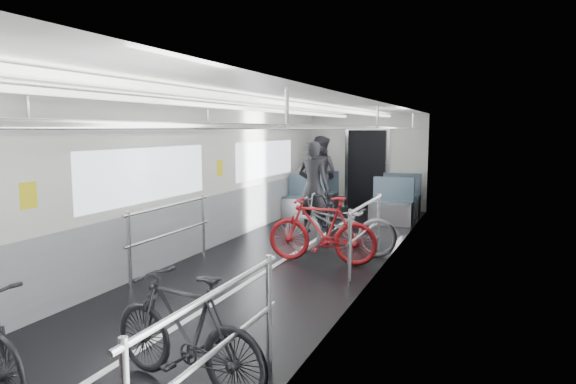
% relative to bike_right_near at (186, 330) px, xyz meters
% --- Properties ---
extents(car_shell, '(3.02, 14.01, 2.41)m').
position_rel_bike_right_near_xyz_m(car_shell, '(-0.79, 4.37, 0.66)').
color(car_shell, black).
rests_on(car_shell, ground).
extents(bike_right_near, '(1.62, 0.72, 0.94)m').
position_rel_bike_right_near_xyz_m(bike_right_near, '(0.00, 0.00, 0.00)').
color(bike_right_near, black).
rests_on(bike_right_near, floor).
extents(bike_right_mid, '(1.89, 0.81, 0.97)m').
position_rel_bike_right_near_xyz_m(bike_right_mid, '(-0.09, 4.61, 0.01)').
color(bike_right_mid, '#9A9A9E').
rests_on(bike_right_mid, floor).
extents(bike_right_far, '(1.72, 0.55, 1.03)m').
position_rel_bike_right_near_xyz_m(bike_right_far, '(-0.19, 4.01, 0.04)').
color(bike_right_far, maroon).
rests_on(bike_right_far, floor).
extents(bike_aisle, '(0.89, 1.67, 0.83)m').
position_rel_bike_right_near_xyz_m(bike_aisle, '(-0.64, 6.02, -0.05)').
color(bike_aisle, black).
rests_on(bike_aisle, floor).
extents(person_standing, '(0.71, 0.52, 1.81)m').
position_rel_bike_right_near_xyz_m(person_standing, '(-1.05, 6.12, 0.44)').
color(person_standing, black).
rests_on(person_standing, floor).
extents(person_seated, '(1.08, 0.95, 1.87)m').
position_rel_bike_right_near_xyz_m(person_seated, '(-1.72, 8.59, 0.46)').
color(person_seated, '#343038').
rests_on(person_seated, floor).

